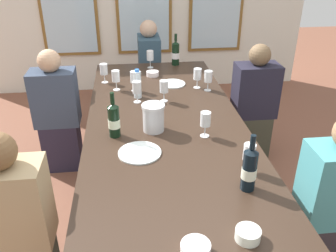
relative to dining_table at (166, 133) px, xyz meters
The scene contains 27 objects.
ground_plane 0.68m from the dining_table, ahead, with size 12.00×12.00×0.00m, color brown.
dining_table is the anchor object (origin of this frame).
white_plate_0 0.80m from the dining_table, 79.70° to the left, with size 0.23×0.23×0.01m, color white.
white_plate_1 0.40m from the dining_table, 120.93° to the right, with size 0.26×0.26×0.01m, color white.
metal_pitcher 0.19m from the dining_table, 151.76° to the right, with size 0.16×0.16×0.19m.
wine_bottle_0 0.84m from the dining_table, 65.36° to the right, with size 0.08×0.08×0.32m.
wine_bottle_1 0.41m from the dining_table, 164.32° to the right, with size 0.08×0.08×0.31m.
wine_bottle_2 1.36m from the dining_table, 79.65° to the left, with size 0.08×0.08×0.32m.
tasting_bowl_0 1.03m from the dining_table, 90.94° to the left, with size 0.12×0.12×0.04m, color white.
tasting_bowl_1 1.15m from the dining_table, 90.35° to the right, with size 0.13×0.13×0.05m, color white.
tasting_bowl_2 1.12m from the dining_table, 77.88° to the right, with size 0.11×0.11×0.05m, color white.
water_bottle 0.58m from the dining_table, 108.47° to the left, with size 0.06×0.06×0.24m.
wine_glass_0 0.34m from the dining_table, 36.19° to the right, with size 0.07×0.07×0.17m.
wine_glass_1 1.28m from the dining_table, 90.94° to the left, with size 0.07×0.07×0.17m.
wine_glass_2 0.81m from the dining_table, 116.39° to the left, with size 0.07×0.07×0.17m.
wine_glass_3 1.03m from the dining_table, 117.06° to the left, with size 0.07×0.07×0.17m.
wine_glass_4 0.50m from the dining_table, 113.22° to the left, with size 0.07×0.07×0.17m.
wine_glass_5 0.76m from the dining_table, 55.15° to the left, with size 0.07×0.07×0.17m.
wine_glass_6 0.73m from the dining_table, 56.64° to the right, with size 0.07×0.07×0.17m.
wine_glass_7 0.78m from the dining_table, 63.08° to the left, with size 0.07×0.07×0.17m.
wine_glass_8 0.72m from the dining_table, 106.36° to the left, with size 0.07×0.07×0.17m.
wine_glass_9 0.46m from the dining_table, 86.22° to the left, with size 0.07×0.07×0.17m.
seated_person_0 1.12m from the dining_table, 142.32° to the right, with size 0.38×0.24×1.11m.
seated_person_1 1.14m from the dining_table, 38.75° to the right, with size 0.38×0.24×1.11m.
seated_person_2 1.14m from the dining_table, 140.94° to the left, with size 0.38×0.24×1.11m.
seated_person_3 1.12m from the dining_table, 37.57° to the left, with size 0.38×0.24×1.11m.
seated_person_4 1.77m from the dining_table, 90.00° to the left, with size 0.24×0.38×1.11m.
Camera 1 is at (-0.24, -2.19, 1.91)m, focal length 38.29 mm.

